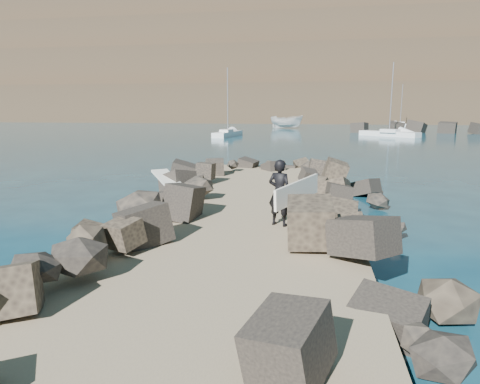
% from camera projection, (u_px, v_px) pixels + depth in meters
% --- Properties ---
extents(ground, '(800.00, 800.00, 0.00)m').
position_uv_depth(ground, '(246.00, 237.00, 12.22)').
color(ground, '#0F384C').
rests_on(ground, ground).
extents(jetty, '(6.00, 26.00, 0.60)m').
position_uv_depth(jetty, '(233.00, 249.00, 10.23)').
color(jetty, '#8C7759').
rests_on(jetty, ground).
extents(riprap_left, '(2.60, 22.00, 1.00)m').
position_uv_depth(riprap_left, '(127.00, 230.00, 11.16)').
color(riprap_left, black).
rests_on(riprap_left, ground).
extents(riprap_right, '(2.60, 22.00, 1.00)m').
position_uv_depth(riprap_right, '(356.00, 241.00, 10.19)').
color(riprap_right, black).
rests_on(riprap_right, ground).
extents(headland, '(360.00, 140.00, 32.00)m').
position_uv_depth(headland, '(338.00, 75.00, 162.18)').
color(headland, '#2D4919').
rests_on(headland, ground).
extents(surfboard_resting, '(1.95, 2.22, 0.08)m').
position_uv_depth(surfboard_resting, '(170.00, 185.00, 14.54)').
color(surfboard_resting, white).
rests_on(surfboard_resting, riprap_left).
extents(boat_imported, '(6.51, 3.69, 2.37)m').
position_uv_depth(boat_imported, '(287.00, 122.00, 78.19)').
color(boat_imported, silver).
rests_on(boat_imported, ground).
extents(surfer_with_board, '(1.34, 1.95, 1.74)m').
position_uv_depth(surfer_with_board, '(282.00, 193.00, 11.02)').
color(surfer_with_board, black).
rests_on(surfer_with_board, jetty).
extents(sailboat_d, '(1.94, 7.08, 8.46)m').
position_uv_depth(sailboat_d, '(400.00, 125.00, 86.33)').
color(sailboat_d, white).
rests_on(sailboat_d, ground).
extents(sailboat_a, '(2.73, 7.50, 8.83)m').
position_uv_depth(sailboat_a, '(228.00, 134.00, 55.51)').
color(sailboat_a, white).
rests_on(sailboat_a, ground).
extents(sailboat_f, '(3.39, 5.01, 6.35)m').
position_uv_depth(sailboat_f, '(437.00, 122.00, 100.68)').
color(sailboat_f, white).
rests_on(sailboat_f, ground).
extents(sailboat_c, '(7.31, 6.38, 9.53)m').
position_uv_depth(sailboat_c, '(389.00, 134.00, 55.93)').
color(sailboat_c, white).
rests_on(sailboat_c, ground).
extents(headland_buildings, '(137.50, 30.50, 5.00)m').
position_uv_depth(headland_buildings, '(361.00, 20.00, 150.04)').
color(headland_buildings, white).
rests_on(headland_buildings, headland).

